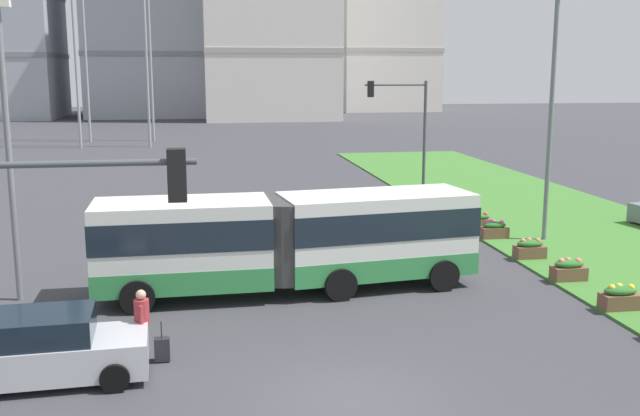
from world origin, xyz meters
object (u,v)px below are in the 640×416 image
object	(u,v)px
articulated_bus	(289,240)
flower_planter_2	(569,270)
rolling_suitcase	(162,349)
streetlight_left	(8,140)
pedestrian_crossing	(142,320)
flower_planter_3	(530,249)
traffic_light_near_left	(2,266)
traffic_light_far_right	(406,121)
streetlight_median	(551,107)
car_silver_hatch	(44,349)
flower_planter_5	(478,221)
flower_planter_4	(494,229)
flower_planter_1	(620,297)

from	to	relation	value
articulated_bus	flower_planter_2	world-z (taller)	articulated_bus
rolling_suitcase	streetlight_left	world-z (taller)	streetlight_left
pedestrian_crossing	rolling_suitcase	world-z (taller)	pedestrian_crossing
flower_planter_3	traffic_light_near_left	size ratio (longest dim) A/B	0.19
pedestrian_crossing	traffic_light_far_right	bearing A→B (deg)	58.11
traffic_light_far_right	streetlight_left	size ratio (longest dim) A/B	0.72
rolling_suitcase	streetlight_median	distance (m)	18.64
articulated_bus	car_silver_hatch	distance (m)	8.57
flower_planter_2	flower_planter_3	xyz separation A→B (m)	(0.00, 2.89, 0.00)
car_silver_hatch	flower_planter_5	xyz separation A→B (m)	(15.32, 13.28, -0.33)
flower_planter_4	traffic_light_near_left	xyz separation A→B (m)	(-14.73, -16.55, 3.55)
flower_planter_1	car_silver_hatch	bearing A→B (deg)	-171.23
flower_planter_2	traffic_light_near_left	xyz separation A→B (m)	(-14.73, -10.35, 3.55)
streetlight_median	articulated_bus	bearing A→B (deg)	-155.15
pedestrian_crossing	flower_planter_5	xyz separation A→B (m)	(13.26, 12.36, -0.58)
car_silver_hatch	flower_planter_1	world-z (taller)	car_silver_hatch
flower_planter_4	traffic_light_far_right	world-z (taller)	traffic_light_far_right
flower_planter_1	flower_planter_5	xyz separation A→B (m)	(0.00, 10.92, 0.00)
traffic_light_near_left	streetlight_left	bearing A→B (deg)	102.71
flower_planter_2	streetlight_median	size ratio (longest dim) A/B	0.11
articulated_bus	rolling_suitcase	world-z (taller)	articulated_bus
flower_planter_3	articulated_bus	bearing A→B (deg)	-165.40
flower_planter_4	car_silver_hatch	bearing A→B (deg)	-142.98
streetlight_median	flower_planter_3	bearing A→B (deg)	-124.81
articulated_bus	flower_planter_4	xyz separation A→B (m)	(9.14, 5.68, -1.23)
rolling_suitcase	traffic_light_far_right	world-z (taller)	traffic_light_far_right
car_silver_hatch	streetlight_left	xyz separation A→B (m)	(-1.96, 6.30, 4.07)
flower_planter_5	streetlight_median	xyz separation A→B (m)	(1.90, -2.30, 4.97)
pedestrian_crossing	streetlight_median	world-z (taller)	streetlight_median
flower_planter_1	flower_planter_3	size ratio (longest dim) A/B	1.00
rolling_suitcase	traffic_light_near_left	size ratio (longest dim) A/B	0.17
rolling_suitcase	traffic_light_far_right	xyz separation A→B (m)	(11.42, 19.28, 3.95)
articulated_bus	streetlight_left	bearing A→B (deg)	176.98
articulated_bus	car_silver_hatch	world-z (taller)	articulated_bus
pedestrian_crossing	rolling_suitcase	xyz separation A→B (m)	(0.45, -0.20, -0.69)
flower_planter_3	flower_planter_4	xyz separation A→B (m)	(0.00, 3.30, 0.00)
traffic_light_far_right	streetlight_left	distance (m)	20.99
pedestrian_crossing	flower_planter_5	bearing A→B (deg)	43.00
traffic_light_near_left	traffic_light_far_right	distance (m)	28.34
flower_planter_2	traffic_light_far_right	bearing A→B (deg)	95.41
pedestrian_crossing	flower_planter_2	size ratio (longest dim) A/B	1.58
articulated_bus	flower_planter_4	bearing A→B (deg)	31.88
rolling_suitcase	flower_planter_3	bearing A→B (deg)	30.43
articulated_bus	flower_planter_5	xyz separation A→B (m)	(9.14, 7.42, -1.23)
pedestrian_crossing	streetlight_median	xyz separation A→B (m)	(15.16, 10.06, 4.40)
rolling_suitcase	flower_planter_4	bearing A→B (deg)	40.21
pedestrian_crossing	flower_planter_4	distance (m)	17.00
flower_planter_4	traffic_light_near_left	size ratio (longest dim) A/B	0.19
pedestrian_crossing	flower_planter_1	size ratio (longest dim) A/B	1.58
traffic_light_far_right	streetlight_left	bearing A→B (deg)	-139.22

